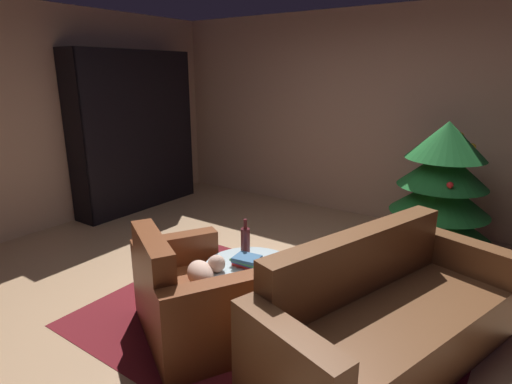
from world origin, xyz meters
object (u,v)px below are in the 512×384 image
Objects in this scene: bookshelf_unit at (141,132)px; coffee_table at (250,271)px; couch_red at (385,321)px; book_stack_on_table at (247,261)px; bottle_on_table at (245,241)px; decorated_tree at (441,189)px; armchair_red at (189,299)px.

bookshelf_unit is 3.42m from coffee_table.
couch_red reaches higher than book_stack_on_table.
coffee_table is 0.09m from book_stack_on_table.
coffee_table is 0.25m from bottle_on_table.
bottle_on_table is (-1.14, -0.01, 0.30)m from couch_red.
couch_red is 2.08m from decorated_tree.
bottle_on_table is (0.11, 0.55, 0.29)m from armchair_red.
book_stack_on_table is at bearing -170.84° from couch_red.
decorated_tree reaches higher than bottle_on_table.
decorated_tree is (1.02, 2.04, 0.12)m from bottle_on_table.
bookshelf_unit is 3.21m from bottle_on_table.
book_stack_on_table is 0.73× the size of bottle_on_table.
couch_red is (1.25, 0.56, -0.00)m from armchair_red.
armchair_red is 1.71× the size of coffee_table.
couch_red is at bearing 7.96° from coffee_table.
bookshelf_unit reaches higher than book_stack_on_table.
coffee_table is 0.50× the size of decorated_tree.
decorated_tree is (0.87, 2.17, 0.29)m from coffee_table.
bottle_on_table is at bearing 137.64° from coffee_table.
bookshelf_unit is 3.07× the size of coffee_table.
bottle_on_table is 2.29m from decorated_tree.
armchair_red reaches higher than book_stack_on_table.
bottle_on_table is at bearing -26.14° from bookshelf_unit.
armchair_red is at bearing -156.08° from couch_red.
bookshelf_unit is 1.01× the size of couch_red.
couch_red is 6.99× the size of bottle_on_table.
couch_red reaches higher than coffee_table.
bookshelf_unit is at bearing 153.86° from bottle_on_table.
coffee_table is (-1.00, -0.14, 0.13)m from couch_red.
bottle_on_table is 0.22× the size of decorated_tree.
couch_red is (3.99, -1.39, -0.78)m from bookshelf_unit.
coffee_table is (2.99, -1.53, -0.65)m from bookshelf_unit.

